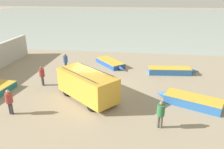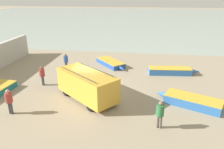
# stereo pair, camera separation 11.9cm
# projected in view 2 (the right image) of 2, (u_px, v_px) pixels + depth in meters

# --- Properties ---
(ground_plane) EXTENTS (200.00, 200.00, 0.00)m
(ground_plane) POSITION_uv_depth(u_px,v_px,m) (92.00, 89.00, 18.50)
(ground_plane) COLOR gray
(sea_water) EXTENTS (120.00, 80.00, 0.01)m
(sea_water) POSITION_uv_depth(u_px,v_px,m) (130.00, 18.00, 66.57)
(sea_water) COLOR #99A89E
(sea_water) RESTS_ON ground_plane
(parked_van) EXTENTS (5.30, 4.88, 2.27)m
(parked_van) POSITION_uv_depth(u_px,v_px,m) (87.00, 84.00, 16.45)
(parked_van) COLOR gold
(parked_van) RESTS_ON ground_plane
(fishing_rowboat_0) EXTENTS (3.75, 4.17, 0.53)m
(fishing_rowboat_0) POSITION_uv_depth(u_px,v_px,m) (111.00, 63.00, 24.32)
(fishing_rowboat_0) COLOR #234CA3
(fishing_rowboat_0) RESTS_ON ground_plane
(fishing_rowboat_1) EXTENTS (5.10, 1.65, 0.63)m
(fishing_rowboat_1) POSITION_uv_depth(u_px,v_px,m) (172.00, 71.00, 21.80)
(fishing_rowboat_1) COLOR #2D66AD
(fishing_rowboat_1) RESTS_ON ground_plane
(fishing_rowboat_3) EXTENTS (4.77, 2.97, 0.67)m
(fishing_rowboat_3) POSITION_uv_depth(u_px,v_px,m) (190.00, 101.00, 15.80)
(fishing_rowboat_3) COLOR #2D66AD
(fishing_rowboat_3) RESTS_ON ground_plane
(fisherman_0) EXTENTS (0.47, 0.47, 1.79)m
(fisherman_0) POSITION_uv_depth(u_px,v_px,m) (160.00, 112.00, 12.90)
(fisherman_0) COLOR #5B564C
(fisherman_0) RESTS_ON ground_plane
(fisherman_1) EXTENTS (0.46, 0.46, 1.75)m
(fisherman_1) POSITION_uv_depth(u_px,v_px,m) (42.00, 74.00, 18.92)
(fisherman_1) COLOR #38383D
(fisherman_1) RESTS_ON ground_plane
(fisherman_2) EXTENTS (0.47, 0.47, 1.79)m
(fisherman_2) POSITION_uv_depth(u_px,v_px,m) (9.00, 99.00, 14.43)
(fisherman_2) COLOR #38383D
(fisherman_2) RESTS_ON ground_plane
(fisherman_3) EXTENTS (0.46, 0.46, 1.74)m
(fisherman_3) POSITION_uv_depth(u_px,v_px,m) (66.00, 60.00, 22.67)
(fisherman_3) COLOR #5B564C
(fisherman_3) RESTS_ON ground_plane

